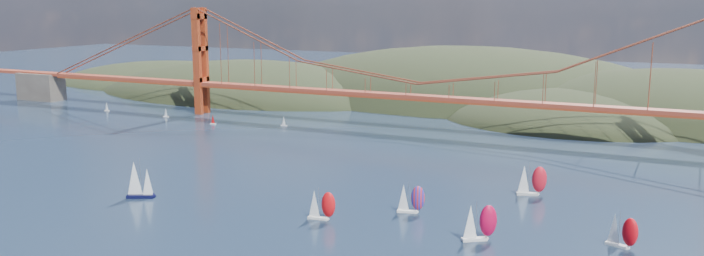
% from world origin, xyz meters
% --- Properties ---
extents(headlands, '(725.00, 225.00, 96.00)m').
position_xyz_m(headlands, '(44.95, 278.29, -12.46)').
color(headlands, black).
rests_on(headlands, ground).
extents(bridge, '(552.00, 12.00, 55.00)m').
position_xyz_m(bridge, '(-1.75, 180.00, 32.23)').
color(bridge, '#953723').
rests_on(bridge, ground).
extents(sloop_navy, '(8.58, 6.87, 12.50)m').
position_xyz_m(sloop_navy, '(-40.80, 43.98, 5.52)').
color(sloop_navy, black).
rests_on(sloop_navy, ground).
extents(racer_0, '(7.97, 3.85, 8.98)m').
position_xyz_m(racer_0, '(18.73, 48.63, 4.24)').
color(racer_0, silver).
rests_on(racer_0, ground).
extents(racer_1, '(8.87, 7.42, 10.22)m').
position_xyz_m(racer_1, '(61.79, 50.52, 4.83)').
color(racer_1, white).
rests_on(racer_1, ground).
extents(racer_2, '(7.98, 5.55, 8.94)m').
position_xyz_m(racer_2, '(94.23, 60.35, 4.22)').
color(racer_2, white).
rests_on(racer_2, ground).
extents(racer_3, '(9.20, 5.92, 10.28)m').
position_xyz_m(racer_3, '(65.94, 96.84, 4.86)').
color(racer_3, silver).
rests_on(racer_3, ground).
extents(racer_rwb, '(8.00, 4.53, 8.97)m').
position_xyz_m(racer_rwb, '(38.60, 64.59, 4.24)').
color(racer_rwb, white).
rests_on(racer_rwb, ground).
extents(distant_boat_0, '(3.00, 2.00, 4.70)m').
position_xyz_m(distant_boat_0, '(-171.36, 164.36, 2.41)').
color(distant_boat_0, silver).
rests_on(distant_boat_0, ground).
extents(distant_boat_1, '(3.00, 2.00, 4.70)m').
position_xyz_m(distant_boat_1, '(-129.70, 162.39, 2.41)').
color(distant_boat_1, silver).
rests_on(distant_boat_1, ground).
extents(distant_boat_2, '(3.00, 2.00, 4.70)m').
position_xyz_m(distant_boat_2, '(-95.58, 155.66, 2.41)').
color(distant_boat_2, silver).
rests_on(distant_boat_2, ground).
extents(distant_boat_3, '(3.00, 2.00, 4.70)m').
position_xyz_m(distant_boat_3, '(-62.18, 165.80, 2.41)').
color(distant_boat_3, silver).
rests_on(distant_boat_3, ground).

